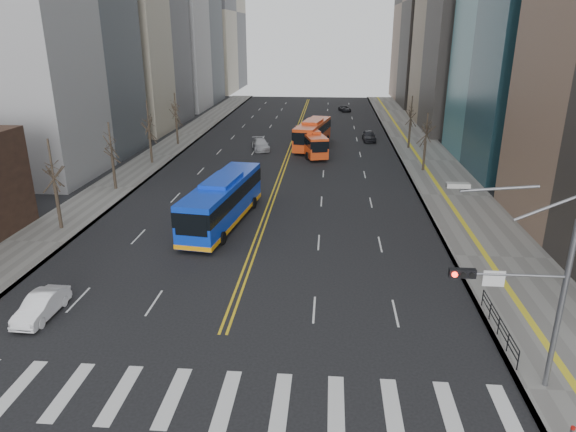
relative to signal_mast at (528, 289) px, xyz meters
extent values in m
plane|color=black|center=(-13.77, -2.00, -4.86)|extent=(220.00, 220.00, 0.00)
cube|color=slate|center=(3.73, 43.00, -4.78)|extent=(7.00, 130.00, 0.15)
cube|color=slate|center=(-30.27, 43.00, -4.78)|extent=(5.00, 130.00, 0.15)
cube|color=silver|center=(-22.04, -2.00, -4.85)|extent=(0.70, 4.00, 0.01)
cube|color=silver|center=(-19.67, -2.00, -4.85)|extent=(0.70, 4.00, 0.01)
cube|color=silver|center=(-17.31, -2.00, -4.85)|extent=(0.70, 4.00, 0.01)
cube|color=silver|center=(-14.95, -2.00, -4.85)|extent=(0.70, 4.00, 0.01)
cube|color=silver|center=(-12.58, -2.00, -4.85)|extent=(0.70, 4.00, 0.01)
cube|color=silver|center=(-10.22, -2.00, -4.85)|extent=(0.70, 4.00, 0.01)
cube|color=silver|center=(-7.86, -2.00, -4.85)|extent=(0.70, 4.00, 0.01)
cube|color=silver|center=(-5.49, -2.00, -4.85)|extent=(0.70, 4.00, 0.01)
cube|color=silver|center=(-3.13, -2.00, -4.85)|extent=(0.70, 4.00, 0.01)
cube|color=silver|center=(-0.77, -2.00, -4.85)|extent=(0.70, 4.00, 0.01)
cube|color=gold|center=(-13.97, 53.00, -4.85)|extent=(0.15, 100.00, 0.01)
cube|color=gold|center=(-13.57, 53.00, -4.85)|extent=(0.15, 100.00, 0.01)
cube|color=gray|center=(-42.77, 123.00, 15.14)|extent=(18.00, 30.00, 40.00)
cube|color=brown|center=(15.23, 101.00, 16.14)|extent=(18.00, 30.00, 42.00)
cylinder|color=slate|center=(1.43, 0.00, -0.86)|extent=(0.24, 0.24, 8.00)
cylinder|color=slate|center=(-0.82, 0.00, 0.64)|extent=(4.50, 0.12, 0.12)
cube|color=black|center=(-2.77, 0.00, 0.64)|extent=(1.10, 0.28, 0.38)
cylinder|color=#FF190C|center=(-3.12, -0.16, 0.64)|extent=(0.24, 0.08, 0.24)
cylinder|color=black|center=(-2.77, -0.16, 0.64)|extent=(0.24, 0.08, 0.24)
cylinder|color=black|center=(-2.42, -0.16, 0.64)|extent=(0.24, 0.08, 0.24)
cube|color=silver|center=(-1.47, 0.00, 0.44)|extent=(0.90, 0.06, 0.70)
cube|color=#999993|center=(-3.37, 0.00, 4.44)|extent=(0.90, 0.35, 0.18)
cube|color=black|center=(0.53, 4.00, -3.71)|extent=(0.04, 6.00, 0.04)
cylinder|color=black|center=(0.53, 1.00, -4.21)|extent=(0.06, 0.06, 1.00)
cylinder|color=black|center=(0.53, 2.50, -4.21)|extent=(0.06, 0.06, 1.00)
cylinder|color=black|center=(0.53, 4.00, -4.21)|extent=(0.06, 0.06, 1.00)
cylinder|color=black|center=(0.53, 5.50, -4.21)|extent=(0.06, 0.06, 1.00)
cylinder|color=black|center=(0.53, 7.00, -4.21)|extent=(0.06, 0.06, 1.00)
cylinder|color=#B2140F|center=(1.03, -3.50, -3.98)|extent=(0.17, 0.17, 0.10)
cylinder|color=black|center=(-29.77, 17.00, -2.91)|extent=(0.28, 0.28, 3.90)
cylinder|color=black|center=(-29.77, 28.00, -3.06)|extent=(0.28, 0.28, 3.60)
cylinder|color=black|center=(-29.77, 39.00, -2.86)|extent=(0.28, 0.28, 4.00)
cylinder|color=black|center=(-29.77, 50.00, -2.96)|extent=(0.28, 0.28, 3.80)
cylinder|color=black|center=(2.23, 38.00, -3.11)|extent=(0.28, 0.28, 3.50)
cylinder|color=black|center=(2.23, 50.00, -2.98)|extent=(0.28, 0.28, 3.75)
cube|color=#0E39D3|center=(-17.05, 19.46, -2.89)|extent=(4.50, 13.67, 3.23)
cube|color=black|center=(-17.05, 19.46, -2.29)|extent=(4.56, 13.70, 1.15)
cube|color=#0E39D3|center=(-17.05, 19.46, -1.18)|extent=(2.82, 4.95, 0.40)
cube|color=#FF9F0D|center=(-17.05, 19.46, -4.31)|extent=(4.56, 13.70, 0.35)
cylinder|color=black|center=(-18.99, 15.39, -4.36)|extent=(0.43, 1.03, 1.00)
cylinder|color=black|center=(-16.22, 15.02, -4.36)|extent=(0.43, 1.03, 1.00)
cylinder|color=black|center=(-17.89, 23.90, -4.36)|extent=(0.43, 1.03, 1.00)
cylinder|color=black|center=(-15.11, 23.54, -4.36)|extent=(0.43, 1.03, 1.00)
cube|color=red|center=(-10.88, 45.78, -3.24)|extent=(4.72, 10.17, 2.54)
cube|color=black|center=(-10.88, 45.78, -2.72)|extent=(4.79, 10.21, 0.92)
cube|color=red|center=(-10.88, 45.78, -1.87)|extent=(2.63, 3.82, 0.40)
cylinder|color=black|center=(-11.16, 42.42, -4.36)|extent=(0.55, 1.04, 1.00)
cylinder|color=black|center=(-8.98, 43.00, -4.36)|extent=(0.55, 1.04, 1.00)
cylinder|color=black|center=(-12.79, 48.56, -4.36)|extent=(0.55, 1.04, 1.00)
cylinder|color=black|center=(-10.61, 49.14, -4.36)|extent=(0.55, 1.04, 1.00)
cube|color=red|center=(-10.82, 50.06, -2.98)|extent=(4.84, 12.02, 3.06)
cube|color=black|center=(-10.82, 50.06, -2.39)|extent=(4.91, 12.05, 1.09)
cube|color=red|center=(-10.82, 50.06, -1.34)|extent=(2.87, 4.44, 0.40)
cylinder|color=black|center=(-12.84, 46.62, -4.36)|extent=(0.48, 1.04, 1.00)
cylinder|color=black|center=(-10.23, 46.12, -4.36)|extent=(0.48, 1.04, 1.00)
cylinder|color=black|center=(-11.42, 53.99, -4.36)|extent=(0.48, 1.04, 1.00)
cylinder|color=black|center=(-8.80, 53.49, -4.36)|extent=(0.48, 1.04, 1.00)
imported|color=white|center=(-24.14, 4.00, -4.19)|extent=(1.51, 4.09, 1.33)
imported|color=black|center=(-2.78, 55.01, -4.10)|extent=(1.94, 4.49, 1.51)
imported|color=#ABACB1|center=(-17.70, 47.64, -4.13)|extent=(3.27, 5.36, 1.45)
imported|color=black|center=(-5.65, 84.24, -4.32)|extent=(2.77, 4.21, 1.08)
camera|label=1|loc=(-8.43, -19.84, 10.12)|focal=32.00mm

